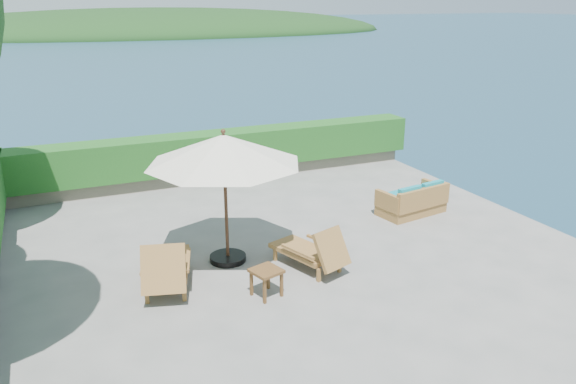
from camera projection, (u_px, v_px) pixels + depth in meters
name	position (u px, v px, depth m)	size (l,w,h in m)	color
ground	(290.00, 259.00, 11.02)	(12.00, 12.00, 0.00)	gray
foundation	(290.00, 327.00, 11.52)	(12.00, 12.00, 3.00)	#554F44
offshore_island	(158.00, 33.00, 142.83)	(126.00, 57.60, 12.60)	black
planter_wall_far	(210.00, 174.00, 15.82)	(12.00, 0.60, 0.36)	gray
hedge_far	(209.00, 151.00, 15.60)	(12.40, 0.90, 1.00)	#134516
patio_umbrella	(224.00, 151.00, 10.23)	(2.97, 2.97, 2.62)	black
lounge_left	(166.00, 266.00, 9.77)	(1.18, 1.90, 1.02)	olive
lounge_right	(312.00, 250.00, 10.49)	(1.14, 1.71, 0.92)	olive
side_table	(266.00, 274.00, 9.51)	(0.58, 0.58, 0.50)	brown
wicker_loveseat	(413.00, 202.00, 13.25)	(1.74, 1.08, 0.80)	olive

